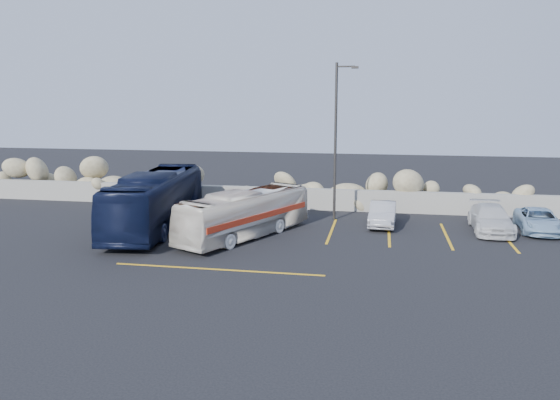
% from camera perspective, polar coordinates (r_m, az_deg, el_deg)
% --- Properties ---
extents(ground, '(90.00, 90.00, 0.00)m').
position_cam_1_polar(ground, '(20.00, -3.96, -7.59)').
color(ground, black).
rests_on(ground, ground).
extents(seawall, '(60.00, 0.40, 1.20)m').
position_cam_1_polar(seawall, '(31.28, 1.51, 0.17)').
color(seawall, gray).
rests_on(seawall, ground).
extents(riprap_pile, '(54.00, 2.80, 2.60)m').
position_cam_1_polar(riprap_pile, '(32.33, 1.85, 1.76)').
color(riprap_pile, '#9C8C66').
rests_on(riprap_pile, ground).
extents(parking_lines, '(18.16, 9.36, 0.01)m').
position_cam_1_polar(parking_lines, '(24.75, 9.83, -4.16)').
color(parking_lines, gold).
rests_on(parking_lines, ground).
extents(lamppost, '(1.14, 0.18, 8.00)m').
position_cam_1_polar(lamppost, '(28.05, 5.93, 6.54)').
color(lamppost, '#33302D').
rests_on(lamppost, ground).
extents(vintage_bus, '(4.93, 7.73, 2.15)m').
position_cam_1_polar(vintage_bus, '(24.82, -3.64, -1.45)').
color(vintage_bus, silver).
rests_on(vintage_bus, ground).
extents(tour_coach, '(3.38, 10.10, 2.76)m').
position_cam_1_polar(tour_coach, '(27.04, -12.82, -0.04)').
color(tour_coach, black).
rests_on(tour_coach, ground).
extents(car_b, '(1.41, 3.62, 1.17)m').
position_cam_1_polar(car_b, '(27.61, 10.68, -1.42)').
color(car_b, '#B7B6BB').
rests_on(car_b, ground).
extents(car_c, '(1.82, 4.30, 1.24)m').
position_cam_1_polar(car_c, '(27.74, 21.17, -1.84)').
color(car_c, silver).
rests_on(car_c, ground).
extents(car_d, '(2.08, 4.03, 1.09)m').
position_cam_1_polar(car_d, '(28.64, 25.41, -1.93)').
color(car_d, '#95B6D3').
rests_on(car_d, ground).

